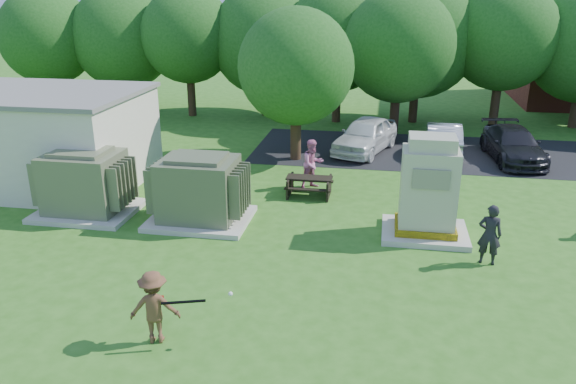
% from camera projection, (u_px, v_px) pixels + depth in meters
% --- Properties ---
extents(ground, '(120.00, 120.00, 0.00)m').
position_uv_depth(ground, '(257.00, 307.00, 12.53)').
color(ground, '#2D6619').
rests_on(ground, ground).
extents(service_building, '(10.00, 5.00, 3.20)m').
position_uv_depth(service_building, '(3.00, 138.00, 20.25)').
color(service_building, beige).
rests_on(service_building, ground).
extents(parking_strip, '(20.00, 6.00, 0.01)m').
position_uv_depth(parking_strip, '(488.00, 155.00, 23.87)').
color(parking_strip, '#232326').
rests_on(parking_strip, ground).
extents(transformer_left, '(3.00, 2.40, 2.07)m').
position_uv_depth(transformer_left, '(85.00, 184.00, 17.42)').
color(transformer_left, beige).
rests_on(transformer_left, ground).
extents(transformer_right, '(3.00, 2.40, 2.07)m').
position_uv_depth(transformer_right, '(199.00, 191.00, 16.82)').
color(transformer_right, beige).
rests_on(transformer_right, ground).
extents(generator_cabinet, '(2.41, 1.97, 2.94)m').
position_uv_depth(generator_cabinet, '(428.00, 193.00, 15.74)').
color(generator_cabinet, beige).
rests_on(generator_cabinet, ground).
extents(picnic_table, '(1.55, 1.16, 0.66)m').
position_uv_depth(picnic_table, '(309.00, 184.00, 19.10)').
color(picnic_table, black).
rests_on(picnic_table, ground).
extents(batter, '(1.10, 0.78, 1.54)m').
position_uv_depth(batter, '(154.00, 307.00, 11.09)').
color(batter, brown).
rests_on(batter, ground).
extents(person_by_generator, '(0.65, 0.48, 1.62)m').
position_uv_depth(person_by_generator, '(490.00, 235.00, 14.25)').
color(person_by_generator, black).
rests_on(person_by_generator, ground).
extents(person_at_picnic, '(1.08, 1.06, 1.75)m').
position_uv_depth(person_at_picnic, '(313.00, 164.00, 19.70)').
color(person_at_picnic, pink).
rests_on(person_at_picnic, ground).
extents(car_white, '(3.04, 4.67, 1.48)m').
position_uv_depth(car_white, '(365.00, 135.00, 24.11)').
color(car_white, silver).
rests_on(car_white, ground).
extents(car_silver_a, '(1.59, 4.08, 1.32)m').
position_uv_depth(car_silver_a, '(443.00, 138.00, 23.96)').
color(car_silver_a, '#A8A8AC').
rests_on(car_silver_a, ground).
extents(car_dark, '(2.30, 4.68, 1.31)m').
position_uv_depth(car_dark, '(513.00, 144.00, 22.98)').
color(car_dark, black).
rests_on(car_dark, ground).
extents(batting_equipment, '(1.58, 0.46, 0.19)m').
position_uv_depth(batting_equipment, '(186.00, 300.00, 10.87)').
color(batting_equipment, black).
rests_on(batting_equipment, ground).
extents(tree_row, '(41.30, 13.30, 7.30)m').
position_uv_depth(tree_row, '(373.00, 42.00, 27.93)').
color(tree_row, '#47301E').
rests_on(tree_row, ground).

